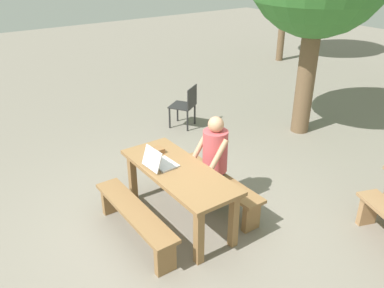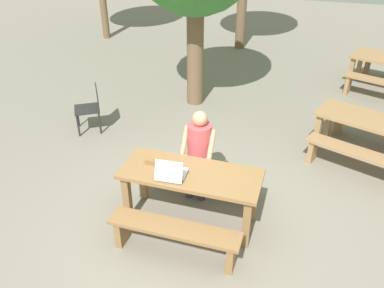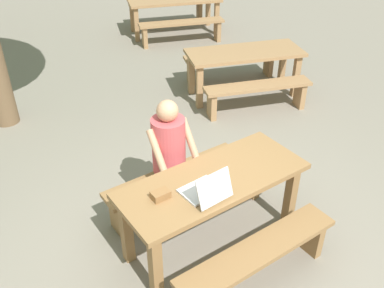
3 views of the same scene
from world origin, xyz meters
name	(u,v)px [view 3 (image 3 of 3)]	position (x,y,z in m)	size (l,w,h in m)	color
ground_plane	(212,240)	(0.00, 0.00, 0.00)	(30.00, 30.00, 0.00)	gray
picnic_table_front	(213,190)	(0.00, 0.00, 0.64)	(1.74, 0.70, 0.77)	olive
bench_near	(258,258)	(0.00, -0.63, 0.32)	(1.56, 0.30, 0.43)	olive
bench_far	(176,181)	(0.00, 0.63, 0.32)	(1.56, 0.30, 0.43)	olive
laptop	(206,190)	(-0.20, -0.15, 0.83)	(0.35, 0.37, 0.27)	silver
small_pouch	(161,195)	(-0.52, 0.04, 0.80)	(0.15, 0.10, 0.07)	olive
person_seated	(170,151)	(-0.07, 0.60, 0.75)	(0.44, 0.42, 1.29)	#333847
picnic_table_mid	(244,59)	(2.31, 2.24, 0.60)	(1.88, 1.26, 0.72)	#9E754C
bench_mid_south	(258,92)	(2.10, 1.69, 0.33)	(1.58, 0.83, 0.44)	#9E754C
bench_mid_north	(231,61)	(2.52, 2.80, 0.33)	(1.58, 0.83, 0.44)	#9E754C
picnic_table_rear	(174,3)	(3.03, 5.33, 0.63)	(2.07, 1.44, 0.74)	#9E754C
bench_rear_south	(182,27)	(2.79, 4.68, 0.34)	(1.71, 0.87, 0.46)	#9E754C
bench_rear_north	(167,8)	(3.27, 5.98, 0.34)	(1.71, 0.87, 0.46)	#9E754C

